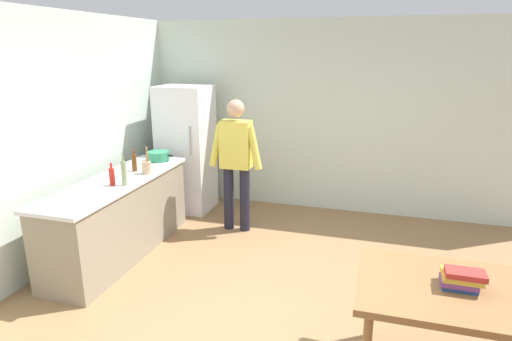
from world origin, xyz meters
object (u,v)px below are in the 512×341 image
cooking_pot (158,156)px  utensil_jar (146,167)px  bottle_vinegar_tall (124,173)px  bottle_beer_brown (134,162)px  person (236,157)px  book_stack (461,279)px  refrigerator (186,149)px  dining_table (463,299)px  bottle_sauce_red (112,176)px

cooking_pot → utensil_jar: utensil_jar is taller
cooking_pot → bottle_vinegar_tall: size_ratio=1.25×
utensil_jar → bottle_beer_brown: size_ratio=1.23×
person → book_stack: size_ratio=6.21×
refrigerator → cooking_pot: 0.72m
refrigerator → person: 1.10m
dining_table → bottle_beer_brown: bearing=156.7°
cooking_pot → person: bearing=9.3°
dining_table → cooking_pot: cooking_pot is taller
bottle_sauce_red → bottle_beer_brown: size_ratio=0.92×
person → cooking_pot: size_ratio=4.25×
refrigerator → utensil_jar: (0.11, -1.30, 0.08)m
utensil_jar → book_stack: utensil_jar is taller
cooking_pot → bottle_sauce_red: bearing=-87.9°
person → utensil_jar: size_ratio=5.31×
bottle_vinegar_tall → utensil_jar: bearing=90.4°
cooking_pot → bottle_beer_brown: size_ratio=1.54×
bottle_vinegar_tall → bottle_beer_brown: size_ratio=1.23×
refrigerator → dining_table: refrigerator is taller
utensil_jar → bottle_beer_brown: 0.20m
dining_table → person: bearing=137.6°
person → bottle_sauce_red: 1.56m
cooking_pot → bottle_beer_brown: 0.52m
cooking_pot → bottle_sauce_red: bottle_sauce_red is taller
refrigerator → cooking_pot: bearing=-94.3°
refrigerator → bottle_sauce_red: refrigerator is taller
person → bottle_vinegar_tall: (-0.84, -1.20, 0.06)m
utensil_jar → book_stack: 3.46m
dining_table → book_stack: 0.15m
person → bottle_vinegar_tall: person is taller
bottle_sauce_red → bottle_beer_brown: bearing=97.0°
bottle_sauce_red → bottle_vinegar_tall: bearing=12.2°
bottle_beer_brown → book_stack: bearing=-23.3°
dining_table → bottle_sauce_red: 3.46m
person → book_stack: person is taller
cooking_pot → utensil_jar: (0.16, -0.58, 0.02)m
refrigerator → dining_table: (3.30, -2.70, -0.23)m
refrigerator → dining_table: size_ratio=1.29×
bottle_sauce_red → bottle_beer_brown: (-0.07, 0.54, 0.01)m
cooking_pot → book_stack: bearing=-30.6°
dining_table → utensil_jar: bearing=156.3°
person → dining_table: (2.35, -2.15, -0.31)m
refrigerator → person: (0.95, -0.55, 0.08)m
bottle_beer_brown → book_stack: size_ratio=0.95×
dining_table → utensil_jar: 3.50m
refrigerator → dining_table: bearing=-39.3°
utensil_jar → cooking_pot: bearing=105.9°
utensil_jar → person: bearing=41.6°
dining_table → bottle_beer_brown: size_ratio=5.38×
utensil_jar → bottle_sauce_red: utensil_jar is taller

